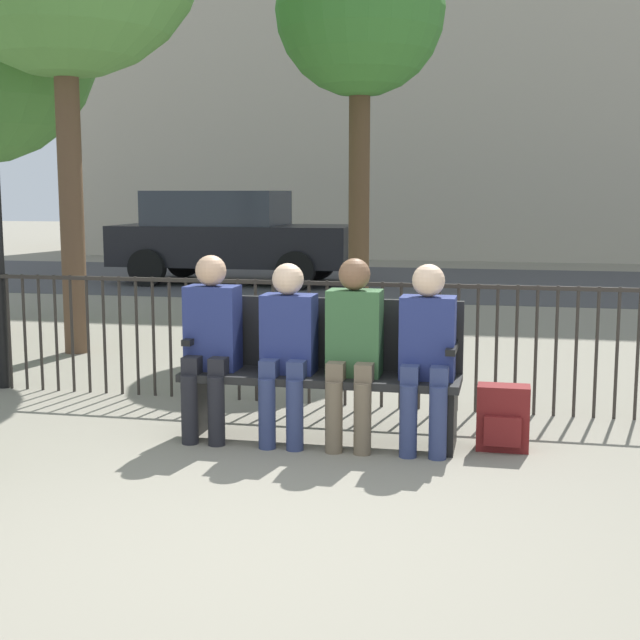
{
  "coord_description": "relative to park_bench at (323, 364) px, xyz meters",
  "views": [
    {
      "loc": [
        1.17,
        -3.82,
        1.62
      ],
      "look_at": [
        0.0,
        1.69,
        0.8
      ],
      "focal_mm": 50.0,
      "sensor_mm": 36.0,
      "label": 1
    }
  ],
  "objects": [
    {
      "name": "backpack",
      "position": [
        1.16,
        -0.02,
        -0.29
      ],
      "size": [
        0.33,
        0.21,
        0.41
      ],
      "color": "maroon",
      "rests_on": "ground"
    },
    {
      "name": "seated_person_1",
      "position": [
        -0.2,
        -0.13,
        0.16
      ],
      "size": [
        0.34,
        0.39,
        1.16
      ],
      "color": "navy",
      "rests_on": "ground"
    },
    {
      "name": "seated_person_0",
      "position": [
        -0.72,
        -0.13,
        0.18
      ],
      "size": [
        0.34,
        0.39,
        1.21
      ],
      "color": "black",
      "rests_on": "ground"
    },
    {
      "name": "seated_person_3",
      "position": [
        0.69,
        -0.13,
        0.16
      ],
      "size": [
        0.34,
        0.39,
        1.17
      ],
      "color": "navy",
      "rests_on": "ground"
    },
    {
      "name": "seated_person_2",
      "position": [
        0.23,
        -0.13,
        0.17
      ],
      "size": [
        0.34,
        0.39,
        1.2
      ],
      "color": "brown",
      "rests_on": "ground"
    },
    {
      "name": "street_surface",
      "position": [
        0.0,
        10.23,
        -0.49
      ],
      "size": [
        24.0,
        6.0,
        0.01
      ],
      "color": "#3D3D3F",
      "rests_on": "ground"
    },
    {
      "name": "ground_plane",
      "position": [
        0.0,
        -1.77,
        -0.5
      ],
      "size": [
        80.0,
        80.0,
        0.0
      ],
      "primitive_type": "plane",
      "color": "gray"
    },
    {
      "name": "park_bench",
      "position": [
        0.0,
        0.0,
        0.0
      ],
      "size": [
        1.8,
        0.45,
        0.92
      ],
      "color": "black",
      "rests_on": "ground"
    },
    {
      "name": "tree_0",
      "position": [
        -0.49,
        4.3,
        3.01
      ],
      "size": [
        1.85,
        1.85,
        4.48
      ],
      "color": "#4C3823",
      "rests_on": "ground"
    },
    {
      "name": "fence_railing",
      "position": [
        -0.02,
        0.93,
        0.06
      ],
      "size": [
        9.01,
        0.03,
        0.95
      ],
      "color": "#2D2823",
      "rests_on": "ground"
    },
    {
      "name": "parked_car_0",
      "position": [
        -3.65,
        9.47,
        0.35
      ],
      "size": [
        4.2,
        1.94,
        1.62
      ],
      "color": "black",
      "rests_on": "ground"
    }
  ]
}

